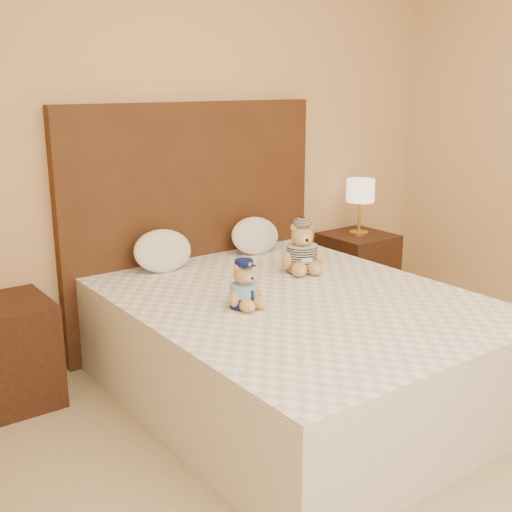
{
  "coord_description": "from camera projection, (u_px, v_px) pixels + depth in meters",
  "views": [
    {
      "loc": [
        -2.01,
        -1.19,
        1.63
      ],
      "look_at": [
        -0.07,
        1.45,
        0.72
      ],
      "focal_mm": 45.0,
      "sensor_mm": 36.0,
      "label": 1
    }
  ],
  "objects": [
    {
      "name": "headboard",
      "position": [
        194.0,
        224.0,
        4.02
      ],
      "size": [
        1.75,
        0.08,
        1.5
      ],
      "primitive_type": "cube",
      "color": "#4A2B16",
      "rests_on": "ground"
    },
    {
      "name": "teddy_police",
      "position": [
        244.0,
        284.0,
        3.11
      ],
      "size": [
        0.22,
        0.21,
        0.24
      ],
      "primitive_type": null,
      "rotation": [
        0.0,
        0.0,
        0.09
      ],
      "color": "tan",
      "rests_on": "bed"
    },
    {
      "name": "bed",
      "position": [
        295.0,
        346.0,
        3.36
      ],
      "size": [
        1.6,
        2.0,
        0.55
      ],
      "color": "white",
      "rests_on": "ground"
    },
    {
      "name": "teddy_prisoner",
      "position": [
        302.0,
        247.0,
        3.68
      ],
      "size": [
        0.33,
        0.33,
        0.3
      ],
      "primitive_type": null,
      "rotation": [
        0.0,
        0.0,
        -0.35
      ],
      "color": "tan",
      "rests_on": "bed"
    },
    {
      "name": "room_walls",
      "position": [
        429.0,
        29.0,
        2.38
      ],
      "size": [
        4.04,
        4.52,
        2.72
      ],
      "color": "tan",
      "rests_on": "ground"
    },
    {
      "name": "pillow_left",
      "position": [
        163.0,
        249.0,
        3.72
      ],
      "size": [
        0.37,
        0.24,
        0.26
      ],
      "primitive_type": "ellipsoid",
      "color": "white",
      "rests_on": "bed"
    },
    {
      "name": "pillow_right",
      "position": [
        255.0,
        234.0,
        4.1
      ],
      "size": [
        0.35,
        0.23,
        0.25
      ],
      "primitive_type": "ellipsoid",
      "color": "white",
      "rests_on": "bed"
    },
    {
      "name": "ground",
      "position": [
        490.0,
        511.0,
        2.5
      ],
      "size": [
        4.0,
        4.5,
        0.0
      ],
      "primitive_type": "cube",
      "color": "#C3AF8B",
      "rests_on": "ground"
    },
    {
      "name": "nightstand_right",
      "position": [
        357.0,
        271.0,
        4.7
      ],
      "size": [
        0.45,
        0.45,
        0.55
      ],
      "primitive_type": "cube",
      "color": "#391D12",
      "rests_on": "ground"
    },
    {
      "name": "nightstand_left",
      "position": [
        7.0,
        354.0,
        3.27
      ],
      "size": [
        0.45,
        0.45,
        0.55
      ],
      "primitive_type": "cube",
      "color": "#391D12",
      "rests_on": "ground"
    },
    {
      "name": "lamp",
      "position": [
        360.0,
        193.0,
        4.55
      ],
      "size": [
        0.2,
        0.2,
        0.4
      ],
      "color": "gold",
      "rests_on": "nightstand_right"
    }
  ]
}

